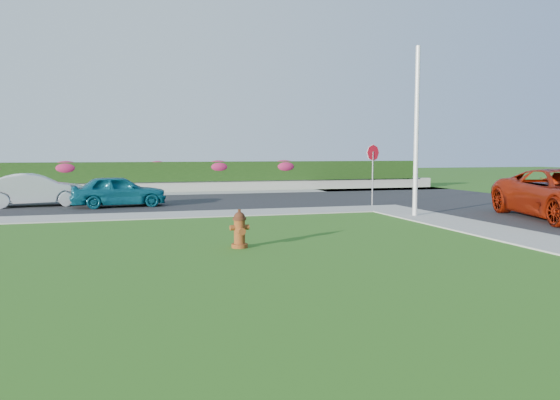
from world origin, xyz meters
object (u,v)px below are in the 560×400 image
object	(u,v)px
sedan_silver	(35,190)
utility_pole	(416,132)
fire_hydrant	(240,230)
sedan_teal	(119,191)
stop_sign	(373,160)

from	to	relation	value
sedan_silver	utility_pole	size ratio (longest dim) A/B	0.69
fire_hydrant	sedan_silver	bearing A→B (deg)	113.16
sedan_teal	utility_pole	xyz separation A→B (m)	(9.93, -6.08, 2.25)
sedan_teal	stop_sign	bearing A→B (deg)	-109.32
utility_pole	stop_sign	size ratio (longest dim) A/B	2.28
stop_sign	sedan_teal	bearing A→B (deg)	170.37
sedan_silver	stop_sign	size ratio (longest dim) A/B	1.57
sedan_silver	sedan_teal	bearing A→B (deg)	-116.45
sedan_teal	stop_sign	world-z (taller)	stop_sign
sedan_silver	stop_sign	distance (m)	13.88
fire_hydrant	sedan_silver	distance (m)	13.15
utility_pole	stop_sign	world-z (taller)	utility_pole
utility_pole	stop_sign	bearing A→B (deg)	87.54
utility_pole	fire_hydrant	bearing A→B (deg)	-148.36
fire_hydrant	sedan_silver	xyz separation A→B (m)	(-6.01, 11.70, 0.28)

